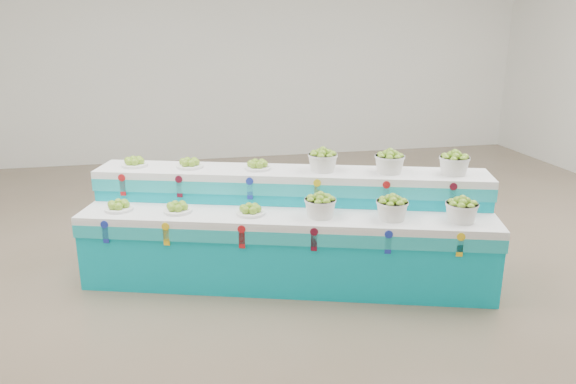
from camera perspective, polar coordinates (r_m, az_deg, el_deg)
The scene contains 15 objects.
ground at distance 5.63m, azimuth 4.70°, elevation -7.97°, with size 10.00×10.00×0.00m, color brown.
back_wall at distance 9.99m, azimuth -3.53°, elevation 14.95°, with size 10.00×10.00×0.00m, color silver.
display_stand at distance 5.26m, azimuth 0.00°, elevation -3.75°, with size 3.83×0.99×1.02m, color #05ABBF, non-canonical shape.
plate_lower_left at distance 5.33m, azimuth -17.19°, elevation -1.30°, with size 0.27×0.27×0.10m, color white.
plate_lower_mid at distance 5.14m, azimuth -11.42°, elevation -1.52°, with size 0.27×0.27×0.10m, color white.
plate_lower_right at distance 4.99m, azimuth -3.92°, elevation -1.78°, with size 0.27×0.27×0.10m, color white.
basket_lower_left at distance 4.91m, azimuth 3.37°, elevation -1.40°, with size 0.28×0.28×0.21m, color silver, non-canonical shape.
basket_lower_mid at distance 4.94m, azimuth 10.76°, elevation -1.60°, with size 0.28×0.28×0.21m, color silver, non-canonical shape.
basket_lower_right at distance 5.03m, azimuth 17.58°, elevation -1.77°, with size 0.28×0.28×0.21m, color silver, non-canonical shape.
plate_upper_left at distance 5.67m, azimuth -15.67°, elevation 3.09°, with size 0.27×0.27×0.10m, color white.
plate_upper_mid at distance 5.50m, azimuth -10.21°, elevation 3.02°, with size 0.27×0.27×0.10m, color white.
plate_upper_right at distance 5.35m, azimuth -3.18°, elevation 2.90°, with size 0.27×0.27×0.10m, color white.
basket_upper_left at distance 5.29m, azimuth 3.62°, elevation 3.32°, with size 0.28×0.28×0.21m, color silver, non-canonical shape.
basket_upper_mid at distance 5.30m, azimuth 10.51°, elevation 3.11°, with size 0.28×0.28×0.21m, color silver, non-canonical shape.
basket_upper_right at distance 5.39m, azimuth 16.88°, elevation 2.88°, with size 0.28×0.28×0.21m, color silver, non-canonical shape.
Camera 1 is at (-1.52, -4.87, 2.40)m, focal length 34.23 mm.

